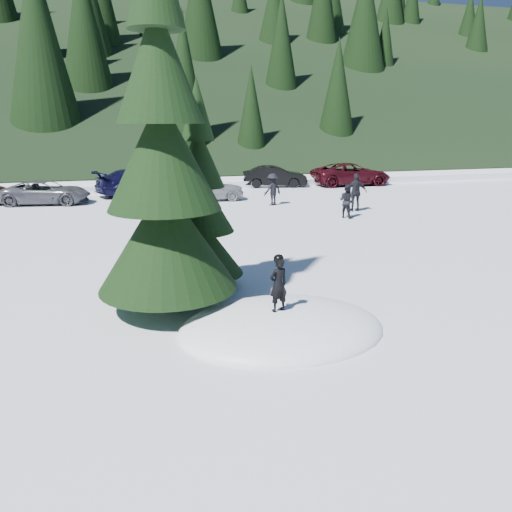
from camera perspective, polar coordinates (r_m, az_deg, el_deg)
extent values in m
plane|color=white|center=(10.85, 2.96, -8.41)|extent=(200.00, 200.00, 0.00)
ellipsoid|color=white|center=(10.85, 2.96, -8.41)|extent=(4.48, 3.52, 0.96)
cylinder|color=#301F10|center=(11.84, -9.94, -2.91)|extent=(0.38, 0.38, 1.40)
cone|color=black|center=(11.55, -10.19, 2.24)|extent=(3.20, 3.20, 2.46)
cone|color=black|center=(11.28, -10.64, 11.47)|extent=(2.54, 2.54, 2.46)
cone|color=black|center=(11.31, -11.14, 20.91)|extent=(1.88, 1.88, 2.46)
cylinder|color=#301F10|center=(13.34, -6.21, -1.57)|extent=(0.26, 0.26, 1.00)
cone|color=black|center=(13.16, -6.29, 1.18)|extent=(2.20, 2.20, 1.52)
cone|color=black|center=(12.93, -6.44, 6.12)|extent=(1.75, 1.75, 1.52)
cone|color=black|center=(12.80, -6.59, 11.21)|extent=(1.29, 1.29, 1.52)
cone|color=black|center=(12.77, -6.76, 16.36)|extent=(0.84, 0.84, 1.52)
imported|color=black|center=(10.36, 2.57, -3.29)|extent=(0.48, 0.38, 1.16)
imported|color=black|center=(23.11, 10.34, 6.20)|extent=(0.90, 0.95, 1.54)
imported|color=black|center=(24.86, 11.36, 7.14)|extent=(1.14, 0.63, 1.84)
imported|color=black|center=(26.15, 1.90, 7.61)|extent=(1.22, 1.00, 1.65)
imported|color=#51525A|center=(28.75, -22.87, 6.72)|extent=(4.73, 2.77, 1.24)
imported|color=black|center=(30.48, -12.94, 8.25)|extent=(5.72, 3.70, 1.54)
imported|color=gray|center=(27.79, -5.78, 7.77)|extent=(4.16, 1.71, 1.41)
imported|color=black|center=(33.40, 2.14, 9.09)|extent=(4.38, 2.17, 1.38)
imported|color=#360911|center=(34.85, 10.80, 9.18)|extent=(5.35, 2.47, 1.49)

